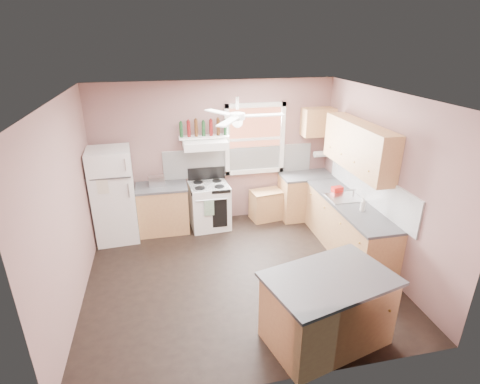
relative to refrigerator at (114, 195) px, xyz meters
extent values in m
plane|color=black|center=(1.88, -1.57, -0.84)|extent=(4.50, 4.50, 0.00)
plane|color=white|center=(1.88, -1.57, 1.86)|extent=(4.50, 4.50, 0.00)
cube|color=#7D5A55|center=(1.88, 0.45, 0.51)|extent=(4.50, 0.05, 2.70)
cube|color=#7D5A55|center=(4.16, -1.57, 0.51)|extent=(0.05, 4.00, 2.70)
cube|color=#7D5A55|center=(-0.39, -1.57, 0.51)|extent=(0.05, 4.00, 2.70)
cube|color=white|center=(2.33, 0.41, 0.34)|extent=(2.90, 0.03, 0.55)
cube|color=white|center=(4.12, -1.27, 0.34)|extent=(0.03, 2.60, 0.55)
cube|color=brown|center=(2.63, 0.41, 0.76)|extent=(1.00, 0.02, 1.20)
cube|color=white|center=(2.63, 0.38, 0.76)|extent=(1.16, 0.07, 1.36)
cube|color=white|center=(0.00, 0.00, 0.00)|extent=(0.75, 0.74, 1.67)
cube|color=#A66F45|center=(0.82, 0.13, -0.41)|extent=(0.90, 0.60, 0.86)
cube|color=#3E3E41|center=(0.82, 0.13, 0.04)|extent=(0.92, 0.62, 0.04)
cube|color=silver|center=(0.75, 0.15, 0.15)|extent=(0.29, 0.18, 0.18)
cube|color=white|center=(1.69, 0.10, -0.41)|extent=(0.75, 0.68, 0.86)
cube|color=white|center=(1.65, 0.18, 0.78)|extent=(0.78, 0.50, 0.14)
cube|color=white|center=(1.65, 0.30, 0.88)|extent=(0.90, 0.26, 0.03)
cube|color=#A66F45|center=(2.83, 0.18, -0.54)|extent=(0.65, 0.49, 0.60)
cube|color=#A66F45|center=(3.63, 0.13, -0.41)|extent=(1.00, 0.60, 0.86)
cube|color=#A66F45|center=(3.83, -1.27, -0.41)|extent=(0.60, 2.20, 0.86)
cube|color=#3E3E41|center=(3.63, 0.13, 0.04)|extent=(1.02, 0.62, 0.04)
cube|color=#3E3E41|center=(3.82, -1.27, 0.04)|extent=(0.62, 2.22, 0.04)
cube|color=silver|center=(3.82, -1.07, 0.06)|extent=(0.55, 0.45, 0.03)
cylinder|color=silver|center=(3.98, -1.07, 0.13)|extent=(0.03, 0.03, 0.14)
cube|color=#A66F45|center=(3.96, -1.07, 0.94)|extent=(0.33, 1.80, 0.76)
cube|color=#A66F45|center=(3.83, 0.26, 1.06)|extent=(0.60, 0.33, 0.52)
cylinder|color=white|center=(3.95, 0.29, 0.41)|extent=(0.26, 0.12, 0.12)
cube|color=#A66F45|center=(2.63, -3.11, -0.41)|extent=(1.53, 1.17, 0.86)
cube|color=#3E3E41|center=(2.63, -3.11, 0.04)|extent=(1.63, 1.27, 0.04)
cylinder|color=white|center=(1.88, -1.57, 1.61)|extent=(0.20, 0.20, 0.08)
imported|color=silver|center=(3.86, -1.60, 0.17)|extent=(0.11, 0.11, 0.22)
cube|color=#AF140F|center=(3.81, -0.82, 0.11)|extent=(0.19, 0.14, 0.10)
cylinder|color=#143819|center=(1.25, 0.30, 1.03)|extent=(0.06, 0.06, 0.27)
cylinder|color=#590F0F|center=(1.39, 0.30, 1.04)|extent=(0.06, 0.06, 0.29)
cylinder|color=#3F230F|center=(1.52, 0.30, 1.05)|extent=(0.06, 0.06, 0.31)
cylinder|color=#143819|center=(1.65, 0.30, 1.03)|extent=(0.06, 0.06, 0.27)
cylinder|color=#590F0F|center=(1.79, 0.30, 1.04)|extent=(0.06, 0.06, 0.29)
cylinder|color=#3F230F|center=(1.92, 0.30, 1.05)|extent=(0.06, 0.06, 0.31)
cylinder|color=#143819|center=(2.05, 0.30, 1.03)|extent=(0.06, 0.06, 0.27)
camera|label=1|loc=(0.89, -6.33, 2.58)|focal=28.00mm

